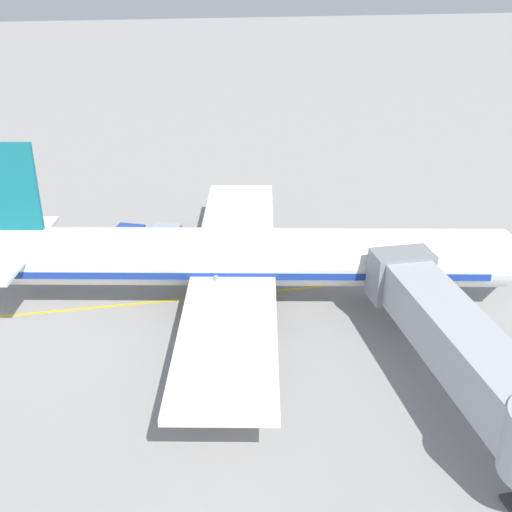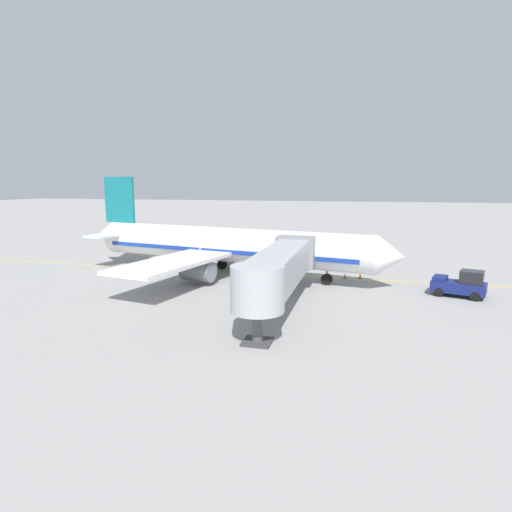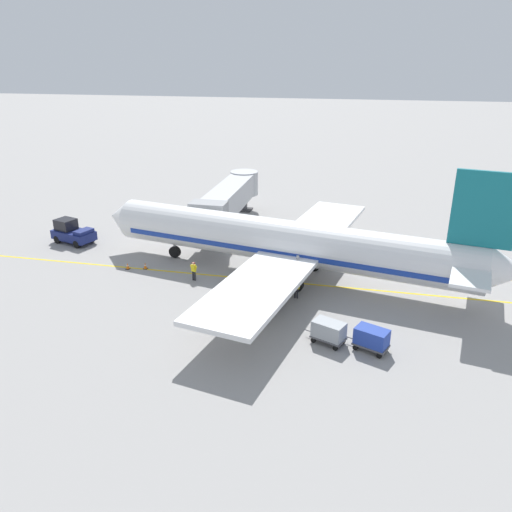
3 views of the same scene
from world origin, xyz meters
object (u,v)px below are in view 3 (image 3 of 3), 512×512
object	(u,v)px
jet_bridge	(229,198)
safety_cone_nose_left	(145,266)
baggage_cart_front	(329,331)
baggage_cart_second_in_train	(372,338)
ground_crew_wing_walker	(296,287)
parked_airliner	(288,243)
pushback_tractor	(72,232)
safety_cone_nose_right	(128,266)
baggage_tug_lead	(246,303)
ground_crew_loader	(194,270)

from	to	relation	value
jet_bridge	safety_cone_nose_left	size ratio (longest dim) A/B	29.08
baggage_cart_front	safety_cone_nose_left	xyz separation A→B (m)	(9.15, 17.31, -0.66)
baggage_cart_second_in_train	ground_crew_wing_walker	bearing A→B (deg)	41.90
parked_airliner	baggage_cart_second_in_train	world-z (taller)	parked_airliner
safety_cone_nose_left	pushback_tractor	bearing A→B (deg)	64.45
jet_bridge	safety_cone_nose_right	xyz separation A→B (m)	(-13.54, 5.91, -3.17)
pushback_tractor	safety_cone_nose_left	world-z (taller)	pushback_tractor
pushback_tractor	baggage_tug_lead	distance (m)	23.69
safety_cone_nose_left	jet_bridge	bearing A→B (deg)	-18.40
ground_crew_loader	safety_cone_nose_right	size ratio (longest dim) A/B	2.86
pushback_tractor	jet_bridge	bearing A→B (deg)	-60.31
baggage_cart_second_in_train	baggage_tug_lead	bearing A→B (deg)	69.47
ground_crew_loader	safety_cone_nose_right	world-z (taller)	ground_crew_loader
parked_airliner	baggage_cart_front	distance (m)	11.30
pushback_tractor	safety_cone_nose_left	size ratio (longest dim) A/B	8.23
baggage_tug_lead	baggage_cart_second_in_train	size ratio (longest dim) A/B	0.93
baggage_cart_front	safety_cone_nose_right	xyz separation A→B (m)	(8.75, 18.84, -0.66)
parked_airliner	jet_bridge	world-z (taller)	parked_airliner
parked_airliner	baggage_cart_second_in_train	xyz separation A→B (m)	(-10.46, -7.25, -2.24)
pushback_tractor	baggage_cart_front	bearing A→B (deg)	-117.03
baggage_cart_front	ground_crew_loader	size ratio (longest dim) A/B	1.74
baggage_tug_lead	safety_cone_nose_right	size ratio (longest dim) A/B	4.62
baggage_tug_lead	baggage_cart_front	world-z (taller)	baggage_tug_lead
baggage_cart_front	pushback_tractor	bearing A→B (deg)	62.97
ground_crew_wing_walker	ground_crew_loader	xyz separation A→B (m)	(1.50, 9.09, 0.00)
jet_bridge	safety_cone_nose_right	bearing A→B (deg)	156.43
pushback_tractor	safety_cone_nose_right	distance (m)	10.13
baggage_cart_second_in_train	ground_crew_wing_walker	size ratio (longest dim) A/B	1.74
baggage_tug_lead	pushback_tractor	bearing A→B (deg)	62.69
baggage_cart_front	ground_crew_wing_walker	bearing A→B (deg)	26.21
baggage_cart_second_in_train	safety_cone_nose_left	bearing A→B (deg)	64.79
parked_airliner	baggage_cart_front	xyz separation A→B (m)	(-10.15, -4.45, -2.24)
jet_bridge	ground_crew_loader	world-z (taller)	jet_bridge
parked_airliner	safety_cone_nose_right	size ratio (longest dim) A/B	62.94
baggage_cart_second_in_train	safety_cone_nose_left	world-z (taller)	baggage_cart_second_in_train
parked_airliner	ground_crew_wing_walker	distance (m)	4.72
baggage_cart_second_in_train	jet_bridge	bearing A→B (deg)	34.84
jet_bridge	baggage_tug_lead	size ratio (longest dim) A/B	6.30
ground_crew_wing_walker	ground_crew_loader	bearing A→B (deg)	80.64
ground_crew_loader	safety_cone_nose_right	xyz separation A→B (m)	(1.03, 6.69, -0.66)
pushback_tractor	ground_crew_loader	world-z (taller)	pushback_tractor
baggage_cart_second_in_train	parked_airliner	bearing A→B (deg)	34.71
parked_airliner	baggage_cart_second_in_train	bearing A→B (deg)	-145.29
ground_crew_loader	safety_cone_nose_right	distance (m)	6.80
baggage_tug_lead	baggage_cart_front	size ratio (longest dim) A/B	0.93
jet_bridge	pushback_tractor	xyz separation A→B (m)	(-8.28, 14.53, -2.36)
jet_bridge	baggage_tug_lead	distance (m)	20.42
pushback_tractor	baggage_cart_second_in_train	world-z (taller)	pushback_tractor
parked_airliner	pushback_tractor	bearing A→B (deg)	80.48
ground_crew_wing_walker	safety_cone_nose_left	xyz separation A→B (m)	(2.93, 14.24, -0.66)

